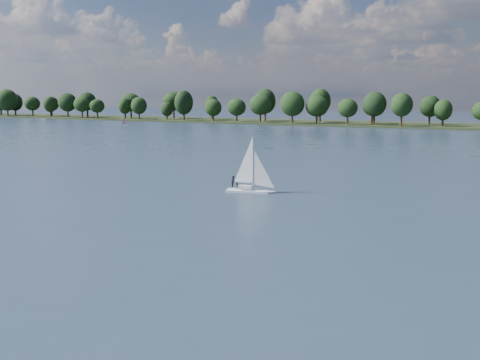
% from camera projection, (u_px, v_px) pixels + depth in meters
% --- Properties ---
extents(ground, '(700.00, 700.00, 0.00)m').
position_uv_depth(ground, '(390.00, 152.00, 121.16)').
color(ground, '#233342').
rests_on(ground, ground).
extents(far_shore, '(660.00, 40.00, 1.50)m').
position_uv_depth(far_shore, '(446.00, 127.00, 219.79)').
color(far_shore, black).
rests_on(far_shore, ground).
extents(sailboat, '(6.29, 3.12, 7.98)m').
position_uv_depth(sailboat, '(248.00, 176.00, 71.25)').
color(sailboat, white).
rests_on(sailboat, ground).
extents(dinghy_pink, '(2.69, 2.44, 4.18)m').
position_uv_depth(dinghy_pink, '(125.00, 124.00, 225.02)').
color(dinghy_pink, silver).
rests_on(dinghy_pink, ground).
extents(pontoon, '(4.36, 2.89, 0.50)m').
position_uv_depth(pontoon, '(45.00, 119.00, 290.10)').
color(pontoon, slate).
rests_on(pontoon, ground).
extents(treeline, '(562.11, 73.65, 17.56)m').
position_uv_depth(treeline, '(451.00, 107.00, 214.06)').
color(treeline, black).
rests_on(treeline, ground).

